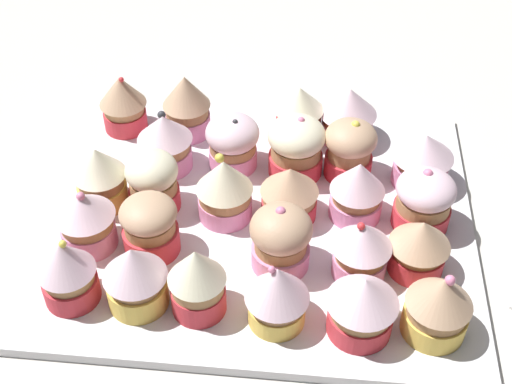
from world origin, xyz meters
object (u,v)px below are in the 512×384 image
(baking_tray, at_px, (256,216))
(cupcake_14, at_px, (290,189))
(cupcake_8, at_px, (281,238))
(cupcake_12, at_px, (153,180))
(cupcake_17, at_px, (165,141))
(cupcake_4, at_px, (362,304))
(cupcake_23, at_px, (186,104))
(cupcake_5, at_px, (438,305))
(cupcake_24, at_px, (299,112))
(cupcake_10, at_px, (419,245))
(cupcake_22, at_px, (123,102))
(cupcake_11, at_px, (99,178))
(cupcake_7, at_px, (150,225))
(cupcake_6, at_px, (86,218))
(cupcake_16, at_px, (424,197))
(cupcake_1, at_px, (135,276))
(cupcake_9, at_px, (361,248))
(cupcake_3, at_px, (277,294))
(cupcake_15, at_px, (357,189))
(cupcake_13, at_px, (224,188))
(cupcake_19, at_px, (296,146))
(cupcake_20, at_px, (350,148))
(cupcake_21, at_px, (422,158))
(cupcake_0, at_px, (67,271))
(cupcake_18, at_px, (233,141))
(cupcake_2, at_px, (197,280))
(cupcake_25, at_px, (348,113))

(baking_tray, relative_size, cupcake_14, 7.13)
(cupcake_8, height_order, cupcake_12, cupcake_8)
(cupcake_17, bearing_deg, cupcake_12, -90.21)
(cupcake_4, distance_m, cupcake_23, 0.35)
(cupcake_5, relative_size, cupcake_24, 1.03)
(cupcake_10, relative_size, cupcake_14, 1.00)
(cupcake_22, relative_size, cupcake_24, 1.05)
(baking_tray, distance_m, cupcake_11, 0.17)
(baking_tray, bearing_deg, cupcake_7, -147.85)
(cupcake_6, distance_m, cupcake_16, 0.35)
(cupcake_1, height_order, cupcake_9, cupcake_1)
(cupcake_3, xyz_separation_m, cupcake_15, (0.07, 0.15, -0.00))
(cupcake_12, xyz_separation_m, cupcake_13, (0.08, -0.01, 0.00))
(baking_tray, xyz_separation_m, cupcake_24, (0.04, 0.14, 0.04))
(cupcake_19, xyz_separation_m, cupcake_20, (0.06, 0.00, -0.00))
(cupcake_4, height_order, cupcake_5, cupcake_5)
(cupcake_3, bearing_deg, cupcake_21, 55.10)
(cupcake_0, relative_size, cupcake_5, 1.04)
(cupcake_20, relative_size, cupcake_21, 1.09)
(cupcake_1, bearing_deg, cupcake_0, -179.74)
(cupcake_4, relative_size, cupcake_7, 1.04)
(cupcake_16, bearing_deg, cupcake_4, -113.86)
(cupcake_17, xyz_separation_m, cupcake_22, (-0.06, 0.07, 0.00))
(cupcake_21, bearing_deg, cupcake_7, -154.84)
(cupcake_23, bearing_deg, cupcake_14, -44.29)
(cupcake_15, bearing_deg, cupcake_7, -161.15)
(cupcake_13, bearing_deg, cupcake_18, 91.15)
(cupcake_12, xyz_separation_m, cupcake_24, (0.15, 0.13, 0.00))
(baking_tray, distance_m, cupcake_23, 0.17)
(cupcake_9, distance_m, cupcake_13, 0.16)
(cupcake_17, relative_size, cupcake_21, 1.08)
(cupcake_19, bearing_deg, cupcake_24, 90.18)
(cupcake_14, relative_size, cupcake_18, 0.95)
(cupcake_0, bearing_deg, cupcake_2, -0.63)
(cupcake_10, xyz_separation_m, cupcake_11, (-0.33, 0.06, 0.00))
(cupcake_16, relative_size, cupcake_19, 0.94)
(cupcake_3, xyz_separation_m, cupcake_13, (-0.07, 0.13, 0.00))
(cupcake_4, bearing_deg, cupcake_9, 89.77)
(cupcake_1, distance_m, cupcake_13, 0.14)
(cupcake_1, relative_size, cupcake_12, 1.04)
(cupcake_4, relative_size, cupcake_25, 0.97)
(cupcake_5, relative_size, cupcake_8, 0.98)
(cupcake_6, relative_size, cupcake_24, 1.01)
(cupcake_12, xyz_separation_m, cupcake_15, (0.22, 0.00, 0.00))
(cupcake_14, bearing_deg, cupcake_22, 148.20)
(cupcake_23, bearing_deg, cupcake_21, -13.37)
(cupcake_14, bearing_deg, cupcake_11, -177.78)
(cupcake_3, xyz_separation_m, cupcake_12, (-0.14, 0.14, -0.00))
(cupcake_15, bearing_deg, cupcake_13, -174.14)
(cupcake_5, height_order, cupcake_14, cupcake_5)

